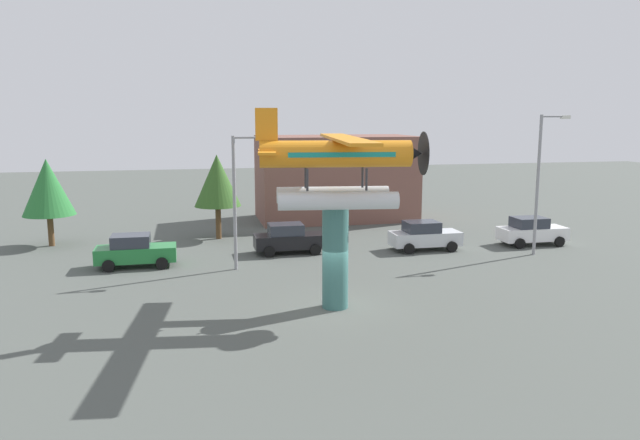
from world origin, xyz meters
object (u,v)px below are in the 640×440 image
(streetlight_secondary, at_px, (541,175))
(tree_west, at_px, (48,187))
(car_near_green, at_px, (135,251))
(car_far_silver, at_px, (424,236))
(display_pedestal, at_px, (335,257))
(storefront_building, at_px, (335,178))
(floatplane_monument, at_px, (339,166))
(streetlight_primary, at_px, (239,192))
(tree_east, at_px, (217,181))
(car_distant_white, at_px, (531,231))
(car_mid_black, at_px, (289,238))

(streetlight_secondary, distance_m, tree_west, 29.59)
(car_near_green, bearing_deg, car_far_silver, 2.10)
(display_pedestal, xyz_separation_m, storefront_building, (5.38, 22.00, 1.06))
(floatplane_monument, bearing_deg, streetlight_secondary, 34.83)
(streetlight_primary, bearing_deg, tree_east, 94.44)
(streetlight_primary, height_order, storefront_building, streetlight_primary)
(floatplane_monument, distance_m, streetlight_secondary, 15.67)
(display_pedestal, xyz_separation_m, streetlight_secondary, (13.94, 7.27, 2.51))
(car_distant_white, xyz_separation_m, streetlight_primary, (-18.44, -2.31, 3.25))
(car_far_silver, bearing_deg, streetlight_primary, -168.33)
(car_near_green, relative_size, car_distant_white, 1.00)
(car_distant_white, distance_m, tree_east, 20.29)
(car_far_silver, relative_size, tree_west, 0.77)
(car_mid_black, distance_m, storefront_building, 12.79)
(streetlight_secondary, xyz_separation_m, tree_west, (-28.29, 8.61, -1.01))
(car_far_silver, relative_size, streetlight_secondary, 0.52)
(display_pedestal, bearing_deg, storefront_building, 76.25)
(streetlight_secondary, bearing_deg, storefront_building, 120.15)
(floatplane_monument, distance_m, streetlight_primary, 8.47)
(car_near_green, relative_size, tree_west, 0.77)
(streetlight_primary, relative_size, tree_west, 1.29)
(car_mid_black, relative_size, car_far_silver, 1.00)
(tree_east, bearing_deg, car_mid_black, -53.70)
(car_distant_white, xyz_separation_m, streetlight_secondary, (-1.13, -2.50, 3.81))
(car_near_green, distance_m, car_distant_white, 23.92)
(storefront_building, bearing_deg, tree_west, -162.76)
(display_pedestal, relative_size, car_mid_black, 1.04)
(tree_west, bearing_deg, display_pedestal, -47.90)
(floatplane_monument, bearing_deg, tree_west, 139.36)
(car_near_green, distance_m, tree_west, 9.11)
(car_far_silver, distance_m, tree_east, 13.77)
(car_distant_white, bearing_deg, car_mid_black, 176.40)
(storefront_building, bearing_deg, streetlight_primary, -121.04)
(display_pedestal, xyz_separation_m, car_far_silver, (7.93, 9.80, -1.30))
(streetlight_primary, bearing_deg, car_near_green, 162.57)
(car_mid_black, relative_size, car_distant_white, 1.00)
(storefront_building, bearing_deg, tree_east, -147.27)
(floatplane_monument, relative_size, car_distant_white, 2.49)
(floatplane_monument, distance_m, car_mid_black, 11.92)
(display_pedestal, bearing_deg, streetlight_primary, 114.26)
(tree_west, bearing_deg, storefront_building, 17.24)
(streetlight_primary, distance_m, tree_east, 8.52)
(car_near_green, distance_m, car_far_silver, 16.78)
(car_near_green, bearing_deg, tree_east, 54.63)
(floatplane_monument, relative_size, storefront_building, 0.88)
(display_pedestal, relative_size, streetlight_primary, 0.62)
(floatplane_monument, xyz_separation_m, car_distant_white, (14.95, 9.78, -5.15))
(tree_west, bearing_deg, car_far_silver, -15.27)
(car_mid_black, bearing_deg, car_near_green, -169.83)
(car_mid_black, xyz_separation_m, tree_west, (-14.16, 5.15, 2.79))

